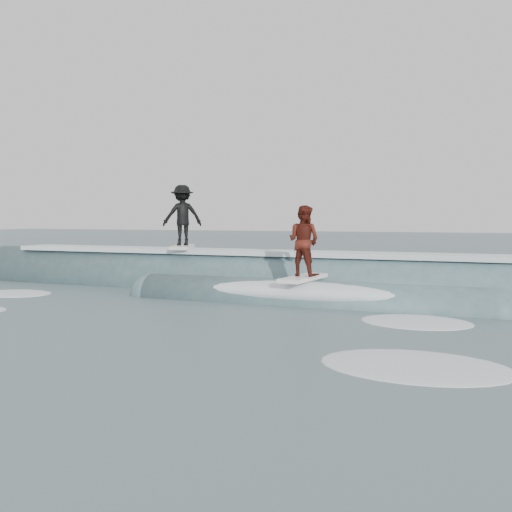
% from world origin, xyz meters
% --- Properties ---
extents(ground, '(160.00, 160.00, 0.00)m').
position_xyz_m(ground, '(0.00, 0.00, 0.00)').
color(ground, '#41585E').
rests_on(ground, ground).
extents(breaking_wave, '(22.82, 3.92, 2.28)m').
position_xyz_m(breaking_wave, '(0.30, 5.17, 0.04)').
color(breaking_wave, '#3A5D62').
rests_on(breaking_wave, ground).
extents(surfer_black, '(1.41, 2.07, 2.02)m').
position_xyz_m(surfer_black, '(-2.93, 5.53, 2.21)').
color(surfer_black, silver).
rests_on(surfer_black, ground).
extents(surfer_red, '(1.00, 2.05, 1.88)m').
position_xyz_m(surfer_red, '(1.78, 3.33, 1.51)').
color(surfer_red, white).
rests_on(surfer_red, ground).
extents(whitewater, '(14.20, 5.74, 0.10)m').
position_xyz_m(whitewater, '(-0.03, 0.01, 0.00)').
color(whitewater, white).
rests_on(whitewater, ground).
extents(far_swells, '(41.40, 8.65, 0.80)m').
position_xyz_m(far_swells, '(-0.53, 17.65, 0.00)').
color(far_swells, '#3A5D62').
rests_on(far_swells, ground).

